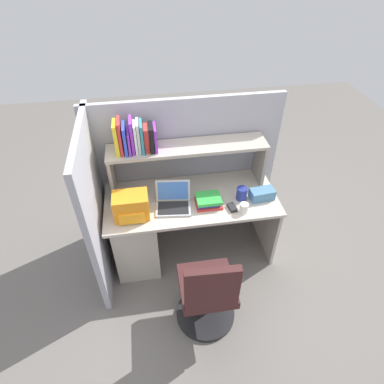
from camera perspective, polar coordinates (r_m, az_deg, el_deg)
ground_plane at (r=3.57m, az=-0.13°, el=-9.89°), size 8.00×8.00×0.00m
desk at (r=3.25m, az=-6.97°, el=-6.11°), size 1.60×0.70×0.73m
cubicle_partition_rear at (r=3.31m, az=-1.17°, el=3.80°), size 1.84×0.05×1.55m
cubicle_partition_left at (r=3.00m, az=-16.27°, el=-2.74°), size 0.05×1.06×1.55m
overhead_hutch at (r=2.98m, az=-0.76°, el=6.48°), size 1.44×0.28×0.45m
reference_books_on_shelf at (r=2.84m, az=-9.95°, el=9.35°), size 0.35×0.19×0.30m
laptop at (r=2.94m, az=-3.31°, el=-1.68°), size 0.34×0.30×0.22m
backpack at (r=2.85m, az=-10.57°, el=-2.47°), size 0.30×0.23×0.23m
computer_mouse at (r=2.95m, az=7.01°, el=-2.69°), size 0.08×0.11×0.03m
paper_cup at (r=2.92m, az=9.05°, el=-2.78°), size 0.08×0.08×0.09m
tissue_box at (r=3.08m, az=12.12°, el=-0.36°), size 0.23×0.14×0.10m
snack_canister at (r=3.03m, az=8.64°, el=-0.27°), size 0.10×0.10×0.13m
desk_book_stack at (r=2.96m, az=2.85°, el=-1.48°), size 0.24×0.20×0.09m
office_chair at (r=2.78m, az=2.73°, el=-17.57°), size 0.52×0.52×0.93m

